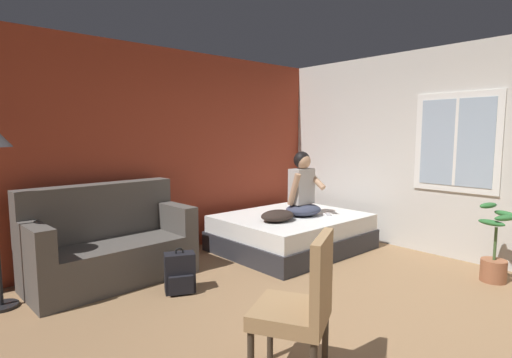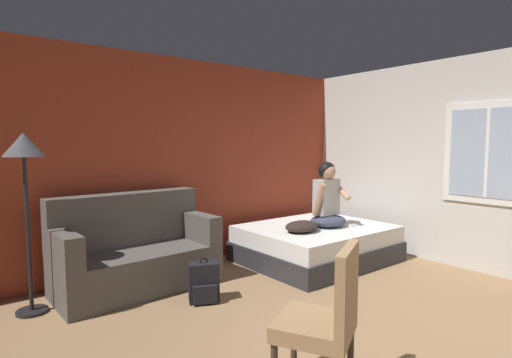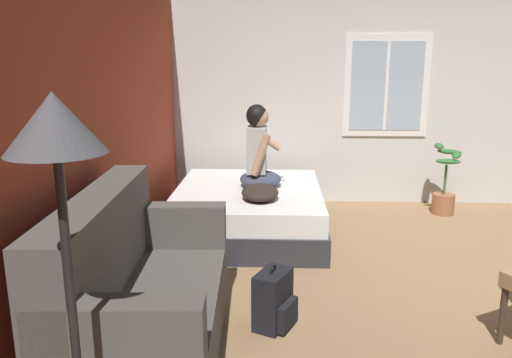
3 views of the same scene
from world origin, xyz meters
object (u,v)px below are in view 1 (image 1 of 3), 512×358
cell_phone (328,214)px  person_seated (303,190)px  backpack (180,273)px  throw_pillow (277,216)px  bed (292,232)px  couch (109,245)px  potted_plant (495,254)px  side_chair (301,303)px

cell_phone → person_seated: bearing=-1.1°
backpack → throw_pillow: 1.58m
bed → throw_pillow: (-0.42, -0.14, 0.31)m
person_seated → backpack: 2.15m
bed → backpack: bed is taller
backpack → cell_phone: 2.36m
bed → cell_phone: bearing=-40.1°
couch → potted_plant: 4.18m
cell_phone → potted_plant: (0.35, -1.97, -0.18)m
couch → side_chair: couch is taller
backpack → throw_pillow: (1.53, 0.15, 0.36)m
bed → person_seated: 0.62m
backpack → side_chair: bearing=-96.3°
throw_pillow → backpack: bearing=-174.4°
couch → bed: bearing=-12.7°
cell_phone → potted_plant: potted_plant is taller
person_seated → side_chair: bearing=-138.5°
side_chair → cell_phone: (2.54, 1.77, -0.05)m
bed → backpack: (-1.95, -0.29, -0.04)m
bed → cell_phone: size_ratio=13.29×
bed → potted_plant: size_ratio=2.25×
backpack → throw_pillow: bearing=5.6°
throw_pillow → potted_plant: 2.46m
cell_phone → side_chair: bearing=70.5°
couch → side_chair: bearing=-85.8°
couch → throw_pillow: couch is taller
person_seated → potted_plant: 2.35m
side_chair → cell_phone: bearing=34.8°
side_chair → bed: bearing=44.2°
bed → potted_plant: potted_plant is taller
throw_pillow → potted_plant: bearing=-61.9°
person_seated → throw_pillow: size_ratio=1.82×
cell_phone → bed: bearing=-4.4°
throw_pillow → side_chair: bearing=-131.6°
couch → cell_phone: bearing=-17.4°
throw_pillow → potted_plant: size_ratio=0.56×
side_chair → cell_phone: 3.09m
side_chair → couch: bearing=94.2°
side_chair → person_seated: bearing=41.5°
backpack → cell_phone: bearing=-0.9°
backpack → throw_pillow: size_ratio=0.95×
backpack → potted_plant: 3.36m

